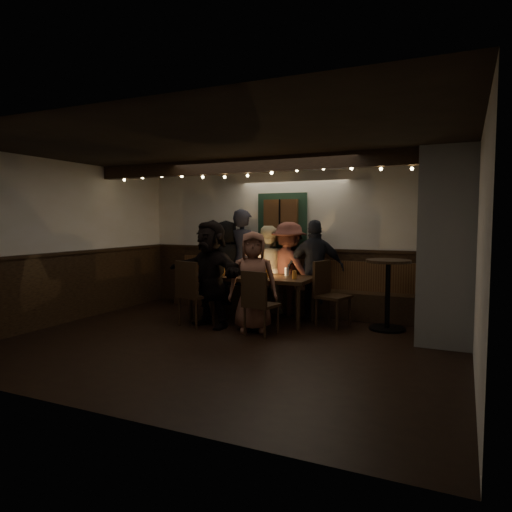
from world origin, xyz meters
The scene contains 13 objects.
room centered at (1.07, 1.42, 1.07)m, with size 6.02×5.01×2.62m.
dining_table centered at (-0.34, 1.40, 0.68)m, with size 2.07×0.89×0.90m.
chair_near_left centered at (-0.97, 0.57, 0.58)m, with size 0.56×0.56×1.03m.
chair_near_right centered at (0.22, 0.45, 0.53)m, with size 0.49×0.49×0.94m.
chair_end centered at (0.94, 1.50, 0.57)m, with size 0.57×0.57×1.02m.
high_top centered at (1.83, 1.63, 0.67)m, with size 0.67×0.67×1.06m.
person_a centered at (-1.21, 2.17, 0.83)m, with size 0.81×0.52×1.65m, color black.
person_b centered at (-0.87, 2.17, 0.93)m, with size 0.68×0.44×1.86m, color black.
person_c centered at (-0.35, 2.06, 0.78)m, with size 0.76×0.59×1.56m, color beige.
person_d centered at (0.07, 2.07, 0.81)m, with size 1.05×0.60×1.62m, color #522A22.
person_e centered at (0.57, 2.05, 0.83)m, with size 0.97×0.41×1.66m, color black.
person_f centered at (-0.70, 0.70, 0.83)m, with size 1.54×0.49×1.66m, color black.
person_g centered at (0.01, 0.72, 0.75)m, with size 0.73×0.47×1.49m, color brown.
Camera 1 is at (2.86, -5.38, 1.65)m, focal length 32.00 mm.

